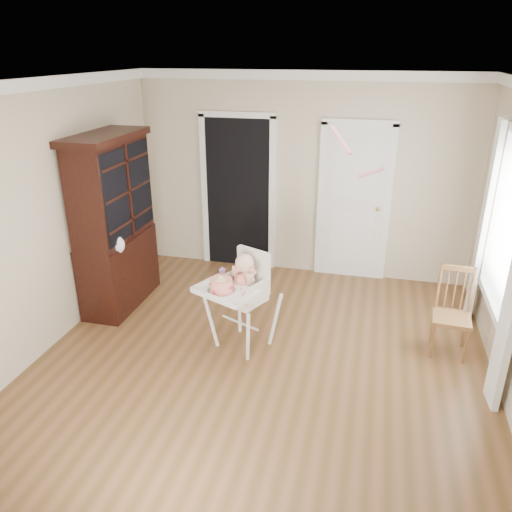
% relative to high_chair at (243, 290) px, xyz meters
% --- Properties ---
extents(floor, '(5.00, 5.00, 0.00)m').
position_rel_high_chair_xyz_m(floor, '(0.26, -0.39, -0.66)').
color(floor, brown).
rests_on(floor, ground).
extents(ceiling, '(5.00, 5.00, 0.00)m').
position_rel_high_chair_xyz_m(ceiling, '(0.26, -0.39, 2.04)').
color(ceiling, white).
rests_on(ceiling, wall_back).
extents(wall_back, '(4.50, 0.00, 4.50)m').
position_rel_high_chair_xyz_m(wall_back, '(0.26, 2.11, 0.69)').
color(wall_back, beige).
rests_on(wall_back, floor).
extents(wall_left, '(0.00, 5.00, 5.00)m').
position_rel_high_chair_xyz_m(wall_left, '(-1.99, -0.39, 0.69)').
color(wall_left, beige).
rests_on(wall_left, floor).
extents(crown_molding, '(4.50, 5.00, 0.12)m').
position_rel_high_chair_xyz_m(crown_molding, '(0.26, -0.39, 1.98)').
color(crown_molding, white).
rests_on(crown_molding, ceiling).
extents(doorway, '(1.06, 0.05, 2.22)m').
position_rel_high_chair_xyz_m(doorway, '(-0.64, 2.10, 0.45)').
color(doorway, black).
rests_on(doorway, wall_back).
extents(closet_door, '(0.96, 0.09, 2.13)m').
position_rel_high_chair_xyz_m(closet_door, '(0.96, 2.09, 0.36)').
color(closet_door, white).
rests_on(closet_door, wall_back).
extents(window_right, '(0.13, 1.84, 2.30)m').
position_rel_high_chair_xyz_m(window_right, '(2.44, 0.41, 0.63)').
color(window_right, white).
rests_on(window_right, wall_right).
extents(high_chair, '(0.86, 0.94, 1.07)m').
position_rel_high_chair_xyz_m(high_chair, '(0.00, 0.00, 0.00)').
color(high_chair, white).
rests_on(high_chair, floor).
extents(baby, '(0.28, 0.30, 0.46)m').
position_rel_high_chair_xyz_m(baby, '(0.01, 0.02, 0.15)').
color(baby, beige).
rests_on(baby, high_chair).
extents(cake, '(0.28, 0.28, 0.13)m').
position_rel_high_chair_xyz_m(cake, '(-0.15, -0.23, 0.15)').
color(cake, silver).
rests_on(cake, high_chair).
extents(sippy_cup, '(0.07, 0.07, 0.16)m').
position_rel_high_chair_xyz_m(sippy_cup, '(-0.21, -0.00, 0.15)').
color(sippy_cup, pink).
rests_on(sippy_cup, high_chair).
extents(china_cabinet, '(0.55, 1.24, 2.08)m').
position_rel_high_chair_xyz_m(china_cabinet, '(-1.72, 0.59, 0.38)').
color(china_cabinet, black).
rests_on(china_cabinet, floor).
extents(dining_chair, '(0.40, 0.40, 0.91)m').
position_rel_high_chair_xyz_m(dining_chair, '(2.11, 0.41, -0.23)').
color(dining_chair, brown).
rests_on(dining_chair, floor).
extents(streamer, '(0.22, 0.46, 0.15)m').
position_rel_high_chair_xyz_m(streamer, '(0.93, -0.49, 1.64)').
color(streamer, pink).
rests_on(streamer, ceiling).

